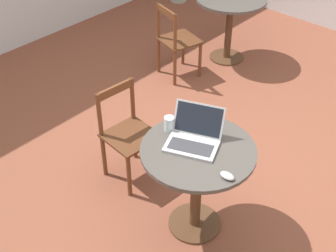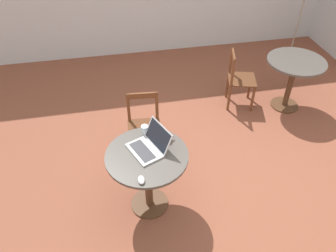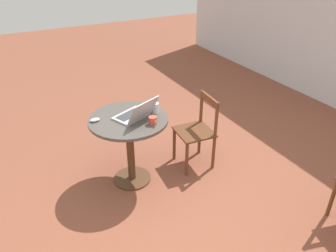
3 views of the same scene
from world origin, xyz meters
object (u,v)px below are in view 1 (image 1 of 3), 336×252
object	(u,v)px
drinking_glass	(169,124)
chair_near_back	(128,134)
mouse	(227,176)
cafe_table_mid	(230,12)
mug	(200,120)
laptop	(194,137)
cafe_table_near	(197,167)
chair_mid_left	(176,41)

from	to	relation	value
drinking_glass	chair_near_back	bearing A→B (deg)	84.85
chair_near_back	mouse	xyz separation A→B (m)	(-0.16, -1.08, 0.35)
cafe_table_mid	mug	world-z (taller)	mug
laptop	chair_near_back	bearing A→B (deg)	86.94
drinking_glass	cafe_table_near	bearing A→B (deg)	-94.89
chair_near_back	laptop	xyz separation A→B (m)	(-0.04, -0.71, 0.38)
cafe_table_mid	mug	distance (m)	2.35
chair_near_back	laptop	world-z (taller)	laptop
mug	mouse	bearing A→B (deg)	-123.55
laptop	drinking_glass	distance (m)	0.22
chair_mid_left	drinking_glass	world-z (taller)	drinking_glass
drinking_glass	cafe_table_mid	bearing A→B (deg)	25.86
cafe_table_near	mouse	size ratio (longest dim) A/B	7.85
chair_mid_left	mug	bearing A→B (deg)	-133.61
cafe_table_mid	drinking_glass	world-z (taller)	drinking_glass
chair_mid_left	laptop	size ratio (longest dim) A/B	1.85
cafe_table_near	chair_near_back	size ratio (longest dim) A/B	0.95
cafe_table_mid	mouse	bearing A→B (deg)	-144.49
chair_near_back	mug	world-z (taller)	mug
cafe_table_mid	drinking_glass	size ratio (longest dim) A/B	7.35
cafe_table_mid	drinking_glass	xyz separation A→B (m)	(-2.21, -1.07, 0.22)
cafe_table_near	cafe_table_mid	world-z (taller)	same
mouse	laptop	bearing A→B (deg)	71.72
chair_near_back	chair_mid_left	bearing A→B (deg)	27.67
chair_near_back	mouse	world-z (taller)	chair_near_back
mouse	mug	xyz separation A→B (m)	(0.31, 0.47, 0.02)
chair_near_back	mouse	bearing A→B (deg)	-98.45
chair_mid_left	mouse	xyz separation A→B (m)	(-1.63, -1.85, 0.35)
chair_near_back	mug	xyz separation A→B (m)	(0.15, -0.61, 0.37)
laptop	mouse	bearing A→B (deg)	-108.28
laptop	drinking_glass	bearing A→B (deg)	91.69
cafe_table_near	mug	bearing A→B (deg)	36.60
chair_mid_left	chair_near_back	bearing A→B (deg)	-152.33
cafe_table_near	chair_mid_left	xyz separation A→B (m)	(1.53, 1.54, -0.17)
mouse	drinking_glass	xyz separation A→B (m)	(0.12, 0.59, 0.04)
mug	drinking_glass	distance (m)	0.23
cafe_table_mid	mug	xyz separation A→B (m)	(-2.02, -1.19, 0.20)
chair_mid_left	mug	size ratio (longest dim) A/B	7.29
drinking_glass	chair_mid_left	bearing A→B (deg)	39.85
chair_near_back	laptop	distance (m)	0.81
mug	laptop	bearing A→B (deg)	-153.00
mug	drinking_glass	world-z (taller)	drinking_glass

